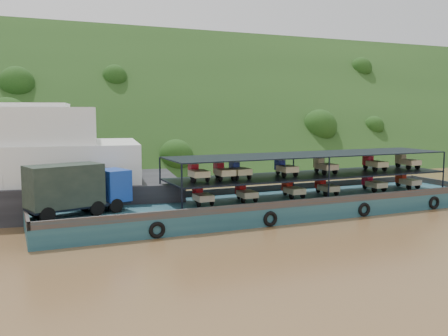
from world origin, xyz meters
name	(u,v)px	position (x,y,z in m)	size (l,w,h in m)	color
ground	(262,211)	(0.00, 0.00, 0.00)	(160.00, 160.00, 0.00)	brown
hillside	(146,165)	(0.00, 36.00, 0.00)	(140.00, 28.00, 28.00)	#193212
cargo_barge	(257,201)	(-1.23, -1.54, 1.13)	(35.09, 7.18, 4.54)	#153B4B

